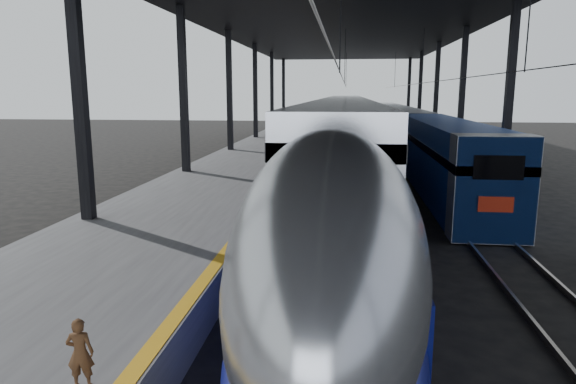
# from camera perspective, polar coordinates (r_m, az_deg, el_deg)

# --- Properties ---
(ground) EXTENTS (160.00, 160.00, 0.00)m
(ground) POSITION_cam_1_polar(r_m,az_deg,el_deg) (11.30, -5.78, -14.82)
(ground) COLOR black
(ground) RESTS_ON ground
(platform) EXTENTS (6.00, 80.00, 1.00)m
(platform) POSITION_cam_1_polar(r_m,az_deg,el_deg) (30.79, -4.26, 2.75)
(platform) COLOR #4C4C4F
(platform) RESTS_ON ground
(yellow_strip) EXTENTS (0.30, 80.00, 0.01)m
(yellow_strip) POSITION_cam_1_polar(r_m,az_deg,el_deg) (30.32, 0.94, 3.61)
(yellow_strip) COLOR orange
(yellow_strip) RESTS_ON platform
(rails) EXTENTS (6.52, 80.00, 0.16)m
(rails) POSITION_cam_1_polar(r_m,az_deg,el_deg) (30.40, 10.74, 1.67)
(rails) COLOR slate
(rails) RESTS_ON ground
(canopy) EXTENTS (18.00, 75.00, 9.47)m
(canopy) POSITION_cam_1_polar(r_m,az_deg,el_deg) (30.22, 6.18, 18.95)
(canopy) COLOR black
(canopy) RESTS_ON ground
(tgv_train) EXTENTS (3.14, 65.20, 4.50)m
(tgv_train) POSITION_cam_1_polar(r_m,az_deg,el_deg) (35.67, 6.19, 6.44)
(tgv_train) COLOR #B0B3B7
(tgv_train) RESTS_ON ground
(second_train) EXTENTS (2.60, 56.05, 3.57)m
(second_train) POSITION_cam_1_polar(r_m,az_deg,el_deg) (44.26, 12.81, 6.73)
(second_train) COLOR navy
(second_train) RESTS_ON ground
(child) EXTENTS (0.40, 0.30, 0.99)m
(child) POSITION_cam_1_polar(r_m,az_deg,el_deg) (7.70, -22.10, -16.25)
(child) COLOR #4C2F19
(child) RESTS_ON platform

